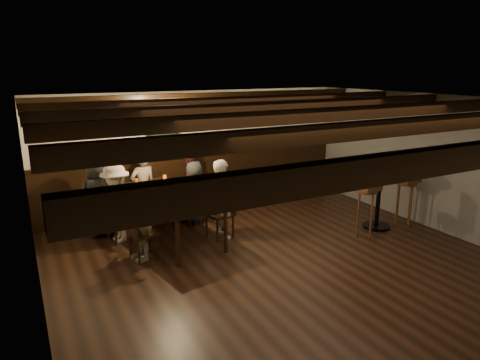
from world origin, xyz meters
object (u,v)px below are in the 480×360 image
chair_right_far (221,222)px  person_bench_left (98,196)px  person_left_far (140,222)px  person_right_far (222,199)px  dining_table (170,197)px  person_left_near (117,203)px  chair_left_near (120,225)px  person_right_near (195,192)px  high_top_table (379,187)px  bar_stool_right (404,202)px  bar_stool_left (365,212)px  person_bench_centre (143,188)px  chair_left_far (143,242)px  chair_right_near (194,209)px  person_bench_right (189,181)px

chair_right_far → person_bench_left: (-1.81, 1.08, 0.43)m
person_left_far → person_right_far: size_ratio=0.87×
dining_table → person_left_near: person_left_near is taller
chair_left_near → person_left_near: person_left_near is taller
dining_table → person_right_far: person_right_far is taller
person_right_near → high_top_table: (2.83, -1.81, 0.19)m
chair_left_near → bar_stool_right: bearing=61.0°
person_left_far → bar_stool_left: bar_stool_left is taller
person_bench_centre → chair_left_far: bearing=64.4°
chair_left_far → bar_stool_right: 4.72m
person_left_near → chair_left_near: bearing=90.0°
chair_left_far → person_bench_left: (-0.39, 1.30, 0.44)m
dining_table → person_bench_centre: size_ratio=1.72×
person_left_near → person_bench_left: bearing=-161.6°
chair_right_far → dining_table: bearing=57.9°
bar_stool_left → high_top_table: bearing=22.1°
person_left_far → bar_stool_right: 4.75m
chair_left_far → chair_right_far: size_ratio=0.96×
person_bench_left → person_bench_centre: bearing=-170.5°
dining_table → bar_stool_left: bar_stool_left is taller
chair_left_far → person_right_far: size_ratio=0.63×
chair_right_near → person_bench_centre: size_ratio=0.65×
person_left_near → person_right_far: bearing=59.0°
person_bench_centre → high_top_table: person_bench_centre is taller
person_right_near → dining_table: bearing=121.0°
dining_table → bar_stool_right: bar_stool_right is taller
person_left_near → person_left_far: bearing=-0.0°
dining_table → chair_left_near: bearing=148.0°
high_top_table → chair_left_far: bearing=170.5°
bar_stool_left → chair_left_near: bearing=154.3°
person_right_near → person_right_far: person_right_far is taller
person_bench_right → high_top_table: size_ratio=1.14×
chair_left_far → person_left_near: size_ratio=0.64×
chair_right_near → bar_stool_right: bar_stool_right is taller
person_bench_left → high_top_table: bearing=147.2°
chair_right_far → person_bench_centre: (-0.94, 1.37, 0.40)m
chair_left_near → person_left_near: (-0.03, -0.00, 0.39)m
person_left_far → person_right_near: 1.75m
bar_stool_right → person_bench_right: bearing=145.9°
dining_table → chair_left_near: (-0.78, 0.33, -0.47)m
chair_left_far → bar_stool_right: bearing=70.6°
person_bench_centre → bar_stool_right: size_ratio=1.12×
chair_right_near → person_bench_left: size_ratio=0.61×
chair_right_far → chair_right_near: bearing=0.0°
chair_left_far → person_left_far: bearing=-90.0°
person_right_near → person_left_far: bearing=121.0°
chair_left_far → chair_right_far: bearing=90.0°
chair_left_near → chair_right_far: 1.70m
person_left_near → chair_left_far: bearing=2.0°
person_bench_centre → person_left_near: bearing=38.7°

